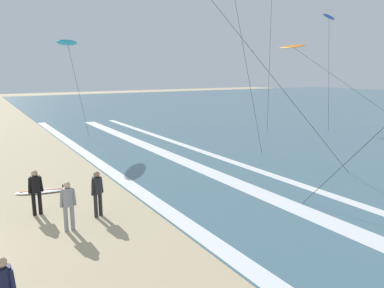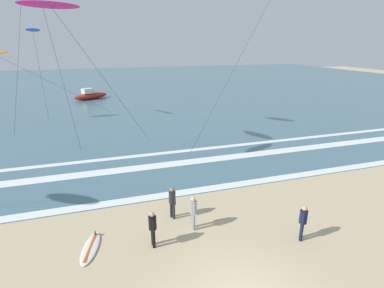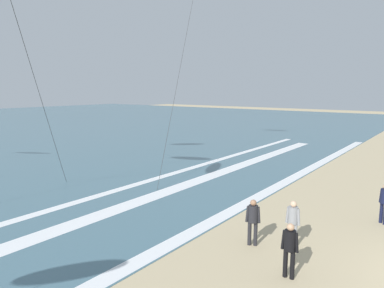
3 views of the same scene
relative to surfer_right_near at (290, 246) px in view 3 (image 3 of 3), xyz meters
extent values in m
cube|color=white|center=(1.83, 4.00, -0.94)|extent=(52.73, 0.65, 0.01)
cube|color=white|center=(0.73, 8.14, -0.94)|extent=(46.85, 0.96, 0.01)
cube|color=white|center=(1.63, 10.38, -0.94)|extent=(48.77, 0.54, 0.01)
cylinder|color=black|center=(-0.01, 0.10, -0.55)|extent=(0.13, 0.13, 0.82)
cylinder|color=black|center=(0.01, -0.10, -0.55)|extent=(0.13, 0.13, 0.82)
cylinder|color=black|center=(0.00, 0.00, 0.15)|extent=(0.32, 0.32, 0.58)
cylinder|color=black|center=(-0.01, 0.19, 0.13)|extent=(0.10, 0.14, 0.56)
cylinder|color=black|center=(0.01, -0.19, 0.13)|extent=(0.10, 0.14, 0.56)
sphere|color=tan|center=(0.00, 0.00, 0.54)|extent=(0.21, 0.21, 0.21)
cylinder|color=#232328|center=(1.28, 1.68, -0.55)|extent=(0.13, 0.13, 0.82)
cylinder|color=#232328|center=(1.20, 1.86, -0.55)|extent=(0.13, 0.13, 0.82)
cylinder|color=#232328|center=(1.24, 1.77, 0.15)|extent=(0.32, 0.32, 0.58)
cylinder|color=#232328|center=(1.31, 1.60, 0.13)|extent=(0.14, 0.16, 0.56)
cylinder|color=#232328|center=(1.16, 1.94, 0.13)|extent=(0.14, 0.16, 0.56)
sphere|color=#9E7051|center=(1.24, 1.77, 0.54)|extent=(0.21, 0.21, 0.21)
cylinder|color=#141938|center=(6.11, -1.35, -0.55)|extent=(0.13, 0.13, 0.82)
cylinder|color=#141938|center=(6.16, -1.28, 0.13)|extent=(0.15, 0.16, 0.56)
cylinder|color=gray|center=(1.91, 0.55, -0.55)|extent=(0.13, 0.13, 0.82)
cylinder|color=gray|center=(1.91, 0.75, -0.55)|extent=(0.13, 0.13, 0.82)
cylinder|color=gray|center=(1.91, 0.65, 0.15)|extent=(0.32, 0.32, 0.58)
cylinder|color=gray|center=(1.91, 0.46, 0.13)|extent=(0.09, 0.13, 0.56)
cylinder|color=gray|center=(1.91, 0.84, 0.13)|extent=(0.09, 0.13, 0.56)
sphere|color=#DBB28E|center=(1.91, 0.65, 0.54)|extent=(0.21, 0.21, 0.21)
cylinder|color=#333333|center=(-0.72, 11.09, 3.94)|extent=(5.74, 5.85, 9.80)
cylinder|color=#333333|center=(8.83, 11.00, 5.75)|extent=(9.68, 4.60, 13.44)
camera|label=1|loc=(13.04, -1.60, 3.94)|focal=34.20mm
camera|label=2|loc=(-1.47, -10.05, 6.96)|focal=27.40mm
camera|label=3|loc=(-8.82, -3.29, 4.28)|focal=32.47mm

